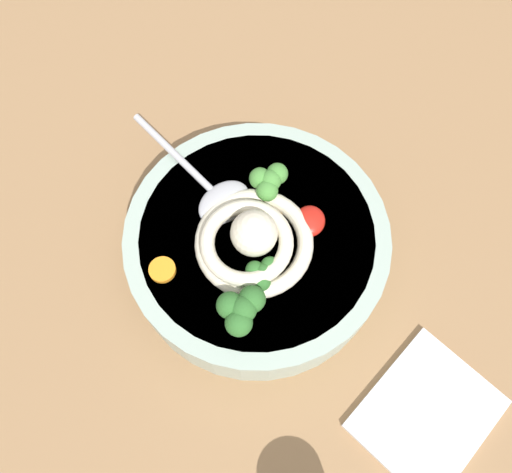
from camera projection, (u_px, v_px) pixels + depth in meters
The scene contains 11 objects.
table_slab at pixel (240, 258), 61.06cm from camera, with size 134.98×134.98×3.97cm, color #936D47.
soup_bowl at pixel (256, 248), 55.82cm from camera, with size 27.94×27.94×6.42cm.
noodle_pile at pixel (252, 240), 51.01cm from camera, with size 13.27×13.01×5.33cm.
soup_spoon at pixel (215, 194), 54.12cm from camera, with size 11.34×16.68×1.60cm.
chili_sauce_dollop at pixel (309, 221), 52.82cm from camera, with size 3.57×3.21×1.61cm, color red.
broccoli_floret_center at pixel (269, 181), 53.12cm from camera, with size 4.46×3.84×3.53cm.
broccoli_floret_beside_noodles at pixel (241, 309), 47.26cm from camera, with size 5.08×4.37×4.02cm.
broccoli_floret_front at pixel (263, 273), 49.45cm from camera, with size 3.66×3.15×2.90cm.
carrot_slice_right at pixel (162, 270), 51.20cm from camera, with size 2.70×2.70×0.57cm, color orange.
carrot_slice_rear at pixel (271, 210), 53.94cm from camera, with size 2.67×2.67×0.48cm, color orange.
folded_napkin at pixel (427, 414), 51.64cm from camera, with size 13.58×11.00×0.80cm, color white.
Camera 1 is at (20.81, 8.63, 58.82)cm, focal length 36.00 mm.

